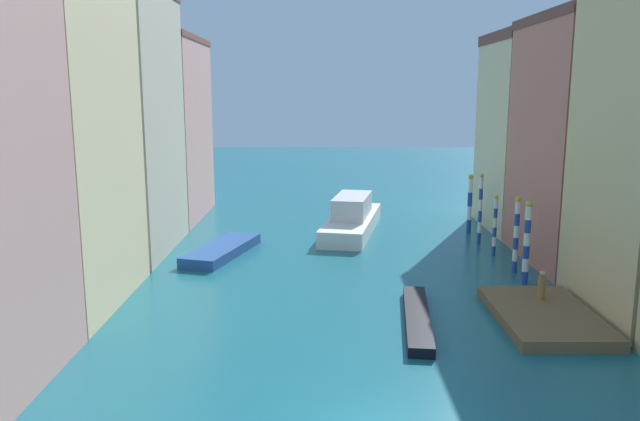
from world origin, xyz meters
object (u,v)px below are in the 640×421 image
at_px(person_on_dock, 543,286).
at_px(gondola_black, 419,318).
at_px(waterfront_dock, 546,316).
at_px(mooring_pole_0, 528,242).
at_px(mooring_pole_4, 471,203).
at_px(mooring_pole_2, 496,225).
at_px(motorboat_0, 223,250).
at_px(mooring_pole_1, 518,234).
at_px(mooring_pole_3, 482,208).
at_px(vaporetto_white, 353,218).

bearing_deg(person_on_dock, gondola_black, -163.77).
bearing_deg(gondola_black, person_on_dock, 16.23).
bearing_deg(waterfront_dock, person_on_dock, 76.43).
height_order(mooring_pole_0, mooring_pole_4, mooring_pole_0).
distance_m(waterfront_dock, mooring_pole_2, 11.97).
xyz_separation_m(mooring_pole_2, mooring_pole_4, (-0.10, 6.52, 0.26)).
relative_size(mooring_pole_2, motorboat_0, 0.50).
xyz_separation_m(mooring_pole_1, mooring_pole_2, (-0.16, 3.87, -0.28)).
relative_size(person_on_dock, motorboat_0, 0.18).
bearing_deg(mooring_pole_3, motorboat_0, -170.11).
bearing_deg(mooring_pole_0, motorboat_0, 160.48).
bearing_deg(motorboat_0, mooring_pole_2, -0.56).
height_order(person_on_dock, mooring_pole_3, mooring_pole_3).
bearing_deg(mooring_pole_3, mooring_pole_4, 88.94).
bearing_deg(mooring_pole_4, vaporetto_white, 176.48).
bearing_deg(motorboat_0, vaporetto_white, 38.10).
bearing_deg(mooring_pole_2, waterfront_dock, -94.25).
bearing_deg(mooring_pole_1, vaporetto_white, 129.40).
xyz_separation_m(mooring_pole_2, motorboat_0, (-17.59, 0.17, -1.70)).
xyz_separation_m(person_on_dock, mooring_pole_2, (0.48, 10.16, 0.85)).
height_order(waterfront_dock, mooring_pole_0, mooring_pole_0).
height_order(mooring_pole_2, gondola_black, mooring_pole_2).
bearing_deg(person_on_dock, mooring_pole_4, 88.69).
distance_m(mooring_pole_0, mooring_pole_3, 9.30).
bearing_deg(waterfront_dock, mooring_pole_1, 82.57).
relative_size(mooring_pole_3, mooring_pole_4, 1.11).
bearing_deg(mooring_pole_3, mooring_pole_1, -87.44).
xyz_separation_m(person_on_dock, mooring_pole_3, (0.32, 13.37, 1.33)).
relative_size(mooring_pole_0, motorboat_0, 0.59).
height_order(mooring_pole_4, gondola_black, mooring_pole_4).
xyz_separation_m(mooring_pole_4, vaporetto_white, (-8.72, 0.54, -1.24)).
relative_size(mooring_pole_0, gondola_black, 0.57).
xyz_separation_m(waterfront_dock, mooring_pole_4, (0.78, 18.32, 2.02)).
height_order(mooring_pole_2, mooring_pole_3, mooring_pole_3).
bearing_deg(mooring_pole_1, person_on_dock, -95.79).
bearing_deg(motorboat_0, person_on_dock, -31.11).
xyz_separation_m(mooring_pole_3, vaporetto_white, (-8.66, 3.84, -1.47)).
bearing_deg(waterfront_dock, mooring_pole_4, 87.57).
height_order(mooring_pole_1, mooring_pole_2, mooring_pole_1).
relative_size(mooring_pole_2, mooring_pole_3, 0.81).
distance_m(mooring_pole_0, gondola_black, 9.27).
bearing_deg(mooring_pole_0, vaporetto_white, 124.01).
bearing_deg(mooring_pole_3, vaporetto_white, 156.07).
distance_m(mooring_pole_2, vaporetto_white, 11.33).
bearing_deg(mooring_pole_4, mooring_pole_3, -91.06).
xyz_separation_m(mooring_pole_1, mooring_pole_3, (-0.32, 7.08, 0.20)).
xyz_separation_m(mooring_pole_1, vaporetto_white, (-8.97, 10.93, -1.27)).
xyz_separation_m(person_on_dock, motorboat_0, (-17.11, 10.33, -0.85)).
distance_m(vaporetto_white, motorboat_0, 11.18).
bearing_deg(person_on_dock, mooring_pole_1, 84.21).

